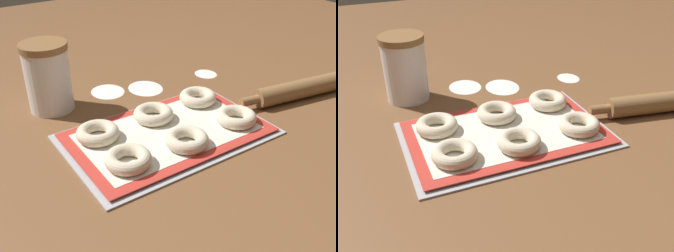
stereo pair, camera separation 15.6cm
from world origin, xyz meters
The scene contains 14 objects.
ground_plane centered at (0.00, 0.00, 0.00)m, with size 2.80×2.80×0.00m, color brown.
baking_tray centered at (0.01, 0.01, 0.00)m, with size 0.45×0.29×0.01m.
baking_mat centered at (0.01, 0.01, 0.01)m, with size 0.43×0.27×0.00m.
bagel_front_left centered at (-0.13, -0.05, 0.02)m, with size 0.09×0.09×0.03m.
bagel_front_center centered at (0.01, -0.06, 0.02)m, with size 0.09×0.09×0.03m.
bagel_front_right centered at (0.16, -0.05, 0.02)m, with size 0.09×0.09×0.03m.
bagel_back_left centered at (-0.13, 0.07, 0.02)m, with size 0.09×0.09×0.03m.
bagel_back_center centered at (0.01, 0.07, 0.02)m, with size 0.09×0.09×0.03m.
bagel_back_right centered at (0.15, 0.08, 0.02)m, with size 0.09×0.09×0.03m.
flour_canister centered at (-0.16, 0.28, 0.09)m, with size 0.11×0.11×0.17m.
rolling_pin centered at (0.41, -0.04, 0.02)m, with size 0.38×0.09×0.05m.
flour_patch_near centered at (0.00, 0.29, 0.00)m, with size 0.09×0.10×0.00m.
flour_patch_far centered at (0.10, 0.25, 0.00)m, with size 0.09×0.11×0.00m.
flour_patch_side centered at (0.30, 0.23, 0.00)m, with size 0.06×0.07×0.00m.
Camera 1 is at (-0.41, -0.61, 0.47)m, focal length 42.00 mm.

